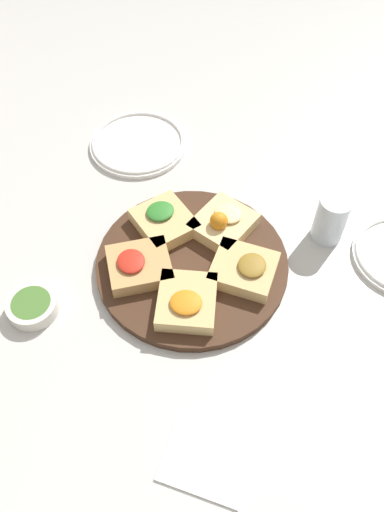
{
  "coord_description": "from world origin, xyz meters",
  "views": [
    {
      "loc": [
        0.17,
        -0.51,
        0.76
      ],
      "look_at": [
        0.0,
        0.0,
        0.03
      ],
      "focal_mm": 35.0,
      "sensor_mm": 36.0,
      "label": 1
    }
  ],
  "objects_px": {
    "water_glass": "(331,219)",
    "napkin_stack": "(207,457)",
    "plate_left": "(138,143)",
    "serving_board": "(192,263)",
    "dipping_bowl": "(32,306)"
  },
  "relations": [
    {
      "from": "water_glass",
      "to": "napkin_stack",
      "type": "relative_size",
      "value": 0.8
    },
    {
      "from": "water_glass",
      "to": "napkin_stack",
      "type": "xyz_separation_m",
      "value": [
        -0.1,
        -0.47,
        -0.05
      ]
    },
    {
      "from": "serving_board",
      "to": "dipping_bowl",
      "type": "height_order",
      "value": "dipping_bowl"
    },
    {
      "from": "serving_board",
      "to": "plate_left",
      "type": "distance_m",
      "value": 0.36
    },
    {
      "from": "serving_board",
      "to": "dipping_bowl",
      "type": "bearing_deg",
      "value": -142.95
    },
    {
      "from": "serving_board",
      "to": "napkin_stack",
      "type": "height_order",
      "value": "serving_board"
    },
    {
      "from": "plate_left",
      "to": "napkin_stack",
      "type": "relative_size",
      "value": 1.75
    },
    {
      "from": "plate_left",
      "to": "water_glass",
      "type": "distance_m",
      "value": 0.46
    },
    {
      "from": "serving_board",
      "to": "water_glass",
      "type": "bearing_deg",
      "value": 33.72
    },
    {
      "from": "serving_board",
      "to": "plate_left",
      "type": "relative_size",
      "value": 1.63
    },
    {
      "from": "water_glass",
      "to": "dipping_bowl",
      "type": "distance_m",
      "value": 0.56
    },
    {
      "from": "serving_board",
      "to": "plate_left",
      "type": "height_order",
      "value": "serving_board"
    },
    {
      "from": "plate_left",
      "to": "dipping_bowl",
      "type": "bearing_deg",
      "value": -91.86
    },
    {
      "from": "serving_board",
      "to": "dipping_bowl",
      "type": "relative_size",
      "value": 4.06
    },
    {
      "from": "dipping_bowl",
      "to": "serving_board",
      "type": "bearing_deg",
      "value": 37.05
    }
  ]
}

